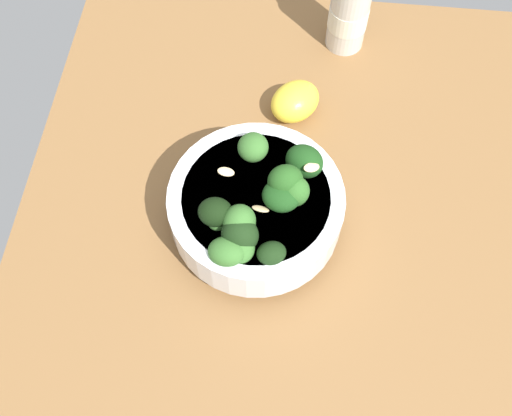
{
  "coord_description": "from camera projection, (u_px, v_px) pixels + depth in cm",
  "views": [
    {
      "loc": [
        -0.78,
        -34.49,
        60.17
      ],
      "look_at": [
        -3.83,
        -5.05,
        4.0
      ],
      "focal_mm": 42.27,
      "sensor_mm": 36.0,
      "label": 1
    }
  ],
  "objects": [
    {
      "name": "ground_plane",
      "position": [
        293.0,
        196.0,
        0.71
      ],
      "size": [
        61.56,
        61.56,
        3.33
      ],
      "primitive_type": "cube",
      "color": "brown"
    },
    {
      "name": "bowl_of_broccoli",
      "position": [
        257.0,
        207.0,
        0.63
      ],
      "size": [
        18.31,
        18.31,
        10.63
      ],
      "color": "white",
      "rests_on": "ground_plane"
    },
    {
      "name": "lemon_wedge",
      "position": [
        295.0,
        101.0,
        0.72
      ],
      "size": [
        8.06,
        8.14,
        4.19
      ],
      "primitive_type": "ellipsoid",
      "rotation": [
        0.0,
        0.0,
        3.97
      ],
      "color": "yellow",
      "rests_on": "ground_plane"
    },
    {
      "name": "bottle_tall",
      "position": [
        350.0,
        9.0,
        0.74
      ],
      "size": [
        5.0,
        5.0,
        12.81
      ],
      "color": "beige",
      "rests_on": "ground_plane"
    }
  ]
}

